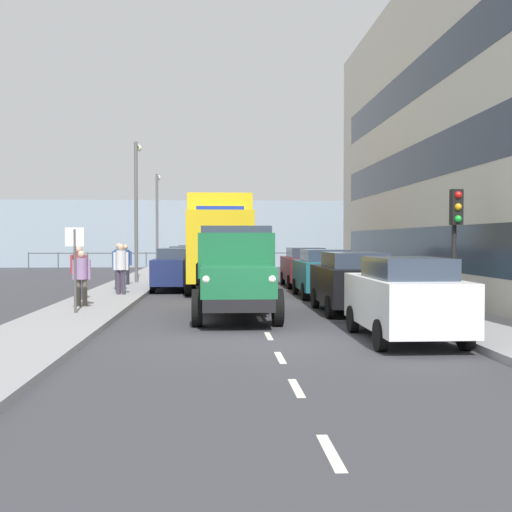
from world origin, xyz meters
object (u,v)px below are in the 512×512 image
at_px(truck_vintage_green, 236,274).
at_px(car_navy_oppositeside_0, 177,268).
at_px(pedestrian_couple_a, 119,262).
at_px(pedestrian_couple_b, 121,264).
at_px(lorry_cargo_yellow, 220,240).
at_px(lamp_post_promenade, 136,199).
at_px(pedestrian_strolling, 79,268).
at_px(car_black_kerbside_1, 353,281).
at_px(car_teal_kerbside_2, 324,272).
at_px(street_sign, 75,255).
at_px(car_white_kerbside_near, 405,297).
at_px(car_maroon_kerbside_3, 305,266).
at_px(lamp_post_far, 157,213).
at_px(car_red_oppositeside_2, 191,258).
at_px(car_grey_oppositeside_1, 186,262).
at_px(pedestrian_by_lamp, 126,261).
at_px(pedestrian_near_railing, 82,274).
at_px(traffic_light_near, 456,224).

relative_size(truck_vintage_green, car_navy_oppositeside_0, 1.24).
bearing_deg(pedestrian_couple_a, pedestrian_couple_b, 100.72).
relative_size(lorry_cargo_yellow, lamp_post_promenade, 1.30).
bearing_deg(pedestrian_strolling, car_black_kerbside_1, 160.86).
height_order(car_black_kerbside_1, car_teal_kerbside_2, same).
height_order(pedestrian_strolling, pedestrian_couple_b, pedestrian_couple_b).
distance_m(car_teal_kerbside_2, street_sign, 9.50).
xyz_separation_m(lamp_post_promenade, street_sign, (0.10, 12.00, -2.24)).
xyz_separation_m(car_white_kerbside_near, lamp_post_promenade, (7.47, -16.12, 3.03)).
relative_size(lorry_cargo_yellow, pedestrian_couple_b, 4.61).
relative_size(car_maroon_kerbside_3, lamp_post_far, 0.72).
relative_size(car_maroon_kerbside_3, pedestrian_couple_b, 2.40).
xyz_separation_m(car_black_kerbside_1, car_red_oppositeside_2, (5.47, -21.56, -0.00)).
xyz_separation_m(car_grey_oppositeside_1, pedestrian_strolling, (2.80, 12.46, 0.26)).
distance_m(car_teal_kerbside_2, pedestrian_by_lamp, 9.07).
height_order(truck_vintage_green, pedestrian_by_lamp, truck_vintage_green).
xyz_separation_m(pedestrian_couple_b, lamp_post_far, (0.29, -16.73, 2.52)).
height_order(pedestrian_couple_b, lamp_post_promenade, lamp_post_promenade).
height_order(lorry_cargo_yellow, car_black_kerbside_1, lorry_cargo_yellow).
distance_m(pedestrian_near_railing, pedestrian_by_lamp, 8.78).
distance_m(pedestrian_strolling, traffic_light_near, 11.62).
bearing_deg(car_navy_oppositeside_0, pedestrian_couple_a, 41.70).
bearing_deg(car_white_kerbside_near, car_grey_oppositeside_1, -74.90).
xyz_separation_m(car_maroon_kerbside_3, car_grey_oppositeside_1, (5.47, -5.50, 0.00)).
relative_size(pedestrian_strolling, pedestrian_by_lamp, 1.00).
distance_m(car_maroon_kerbside_3, lamp_post_far, 14.11).
distance_m(lorry_cargo_yellow, car_red_oppositeside_2, 13.38).
xyz_separation_m(car_navy_oppositeside_0, pedestrian_strolling, (2.80, 5.52, 0.26)).
bearing_deg(pedestrian_couple_b, pedestrian_near_railing, 82.21).
bearing_deg(pedestrian_by_lamp, car_black_kerbside_1, 128.98).
bearing_deg(truck_vintage_green, car_maroon_kerbside_3, -106.80).
bearing_deg(pedestrian_strolling, traffic_light_near, 155.05).
relative_size(car_red_oppositeside_2, pedestrian_by_lamp, 2.35).
distance_m(car_black_kerbside_1, lamp_post_far, 22.90).
height_order(car_teal_kerbside_2, pedestrian_near_railing, pedestrian_near_railing).
xyz_separation_m(car_navy_oppositeside_0, pedestrian_couple_b, (1.74, 3.68, 0.30)).
xyz_separation_m(pedestrian_by_lamp, traffic_light_near, (-9.94, 11.57, 1.32)).
xyz_separation_m(car_black_kerbside_1, traffic_light_near, (-2.20, 2.00, 1.58)).
relative_size(lorry_cargo_yellow, pedestrian_strolling, 4.77).
bearing_deg(car_grey_oppositeside_1, car_teal_kerbside_2, 117.56).
distance_m(car_white_kerbside_near, street_sign, 8.65).
xyz_separation_m(truck_vintage_green, car_white_kerbside_near, (-3.35, 3.67, -0.29)).
bearing_deg(pedestrian_near_railing, car_red_oppositeside_2, -96.24).
bearing_deg(pedestrian_couple_b, lamp_post_promenade, -87.69).
distance_m(car_white_kerbside_near, pedestrian_strolling, 11.39).
distance_m(car_maroon_kerbside_3, traffic_light_near, 12.14).
bearing_deg(lorry_cargo_yellow, car_navy_oppositeside_0, -1.48).
distance_m(car_white_kerbside_near, car_black_kerbside_1, 4.94).
bearing_deg(truck_vintage_green, car_black_kerbside_1, -159.21).
distance_m(lorry_cargo_yellow, car_black_kerbside_1, 9.22).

